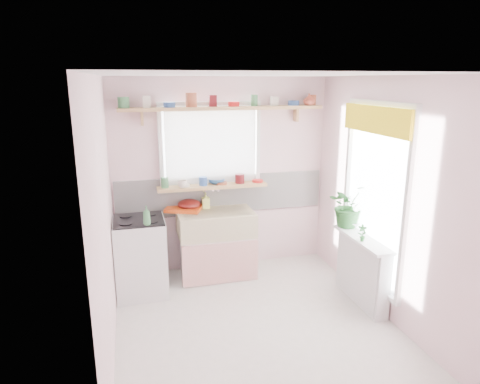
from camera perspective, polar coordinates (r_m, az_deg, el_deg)
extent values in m
plane|color=silver|center=(4.61, 2.20, -17.46)|extent=(3.20, 3.20, 0.00)
plane|color=white|center=(3.90, 2.57, 15.36)|extent=(3.20, 3.20, 0.00)
plane|color=#FFD5DE|center=(5.58, -2.43, 2.24)|extent=(2.80, 0.00, 2.80)
plane|color=#FFD5DE|center=(2.70, 12.53, -12.12)|extent=(2.80, 0.00, 2.80)
plane|color=#FFD5DE|center=(3.93, -17.61, -3.86)|extent=(0.00, 3.20, 3.20)
plane|color=#FFD5DE|center=(4.68, 19.01, -1.04)|extent=(0.00, 3.20, 3.20)
cube|color=white|center=(5.63, -2.37, -0.28)|extent=(2.74, 0.03, 0.50)
cube|color=pink|center=(5.68, -2.34, -2.23)|extent=(2.74, 0.02, 0.12)
cube|color=white|center=(5.48, -4.00, 6.23)|extent=(1.20, 0.01, 1.00)
cube|color=white|center=(5.41, -3.87, 6.13)|extent=(1.15, 0.02, 0.95)
cube|color=white|center=(4.83, 17.67, -0.43)|extent=(0.01, 1.10, 1.90)
cube|color=yellow|center=(4.65, 17.55, 9.18)|extent=(0.03, 1.20, 0.28)
cube|color=white|center=(5.57, -3.18, -8.34)|extent=(0.85, 0.55, 0.55)
cube|color=#C53F3A|center=(5.32, -2.56, -9.48)|extent=(0.95, 0.02, 0.53)
cube|color=#C7B592|center=(5.42, -3.24, -4.20)|extent=(0.95, 0.55, 0.30)
cylinder|color=silver|center=(5.54, -3.82, 0.53)|extent=(0.03, 0.22, 0.03)
cube|color=white|center=(5.18, -13.09, -8.44)|extent=(0.58, 0.58, 0.90)
cube|color=black|center=(5.03, -13.39, -3.66)|extent=(0.56, 0.56, 0.02)
cylinder|color=black|center=(4.89, -14.99, -4.11)|extent=(0.14, 0.14, 0.01)
cylinder|color=black|center=(4.89, -11.71, -3.89)|extent=(0.14, 0.14, 0.01)
cylinder|color=black|center=(5.15, -15.00, -3.13)|extent=(0.14, 0.14, 0.01)
cylinder|color=black|center=(5.16, -11.89, -2.93)|extent=(0.14, 0.14, 0.01)
cube|color=white|center=(5.08, 15.97, -10.08)|extent=(0.15, 0.90, 0.75)
cube|color=white|center=(4.92, 15.99, -6.05)|extent=(0.22, 0.95, 0.03)
cube|color=tan|center=(5.47, -3.68, 0.76)|extent=(1.40, 0.22, 0.04)
cube|color=tan|center=(5.34, -2.23, 11.11)|extent=(2.52, 0.24, 0.04)
cylinder|color=#3F7F4C|center=(5.21, -15.28, 11.40)|extent=(0.11, 0.11, 0.12)
cylinder|color=silver|center=(5.21, -12.34, 11.58)|extent=(0.11, 0.11, 0.12)
cylinder|color=#3359A5|center=(5.23, -9.40, 11.40)|extent=(0.11, 0.11, 0.06)
cylinder|color=#A55133|center=(5.26, -6.51, 11.85)|extent=(0.11, 0.11, 0.12)
cylinder|color=#590F14|center=(5.31, -3.65, 11.93)|extent=(0.11, 0.11, 0.12)
cylinder|color=red|center=(5.36, -0.84, 11.67)|extent=(0.11, 0.11, 0.06)
cylinder|color=#3F7F4C|center=(5.43, 1.91, 12.02)|extent=(0.11, 0.11, 0.12)
cylinder|color=silver|center=(5.51, 4.58, 12.02)|extent=(0.11, 0.11, 0.12)
cylinder|color=#3359A5|center=(5.60, 7.17, 11.69)|extent=(0.11, 0.11, 0.06)
cylinder|color=#A55133|center=(5.70, 9.68, 11.95)|extent=(0.11, 0.11, 0.12)
cylinder|color=#3F7F4C|center=(5.37, -10.21, 1.18)|extent=(0.11, 0.11, 0.12)
cylinder|color=silver|center=(5.39, -7.58, 1.34)|extent=(0.11, 0.11, 0.12)
cylinder|color=#3359A5|center=(5.43, -4.98, 1.19)|extent=(0.11, 0.11, 0.06)
cylinder|color=#A55133|center=(5.47, -2.42, 1.66)|extent=(0.11, 0.11, 0.12)
cylinder|color=#590F14|center=(5.53, 0.09, 1.80)|extent=(0.11, 0.11, 0.12)
cylinder|color=red|center=(5.60, 2.55, 1.65)|extent=(0.11, 0.11, 0.06)
cube|color=#D34512|center=(5.49, -7.50, -2.18)|extent=(0.52, 0.47, 0.04)
ellipsoid|color=#56110E|center=(5.50, -6.81, -1.65)|extent=(0.32, 0.32, 0.13)
imported|color=#245B26|center=(5.17, 14.22, -1.71)|extent=(0.59, 0.55, 0.52)
imported|color=silver|center=(5.25, 14.40, -4.01)|extent=(0.34, 0.34, 0.07)
imported|color=#2C6F30|center=(4.78, 16.00, -5.28)|extent=(0.11, 0.10, 0.18)
imported|color=#E2F56D|center=(5.52, -4.61, -1.12)|extent=(0.10, 0.10, 0.21)
imported|color=silver|center=(5.33, -7.68, 1.06)|extent=(0.14, 0.14, 0.10)
imported|color=#2E5D96|center=(5.52, -3.16, 1.49)|extent=(0.27, 0.27, 0.07)
imported|color=#AC4A35|center=(5.62, 9.18, 12.08)|extent=(0.15, 0.15, 0.15)
imported|color=#468C53|center=(4.78, -12.34, -3.07)|extent=(0.08, 0.08, 0.21)
sphere|color=orange|center=(5.24, 14.44, -3.42)|extent=(0.08, 0.08, 0.08)
sphere|color=orange|center=(5.29, 14.85, -3.26)|extent=(0.08, 0.08, 0.08)
sphere|color=orange|center=(5.23, 13.85, -3.40)|extent=(0.08, 0.08, 0.08)
cylinder|color=yellow|center=(5.20, 14.90, -3.45)|extent=(0.18, 0.04, 0.10)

